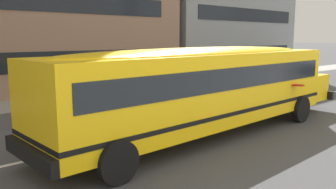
# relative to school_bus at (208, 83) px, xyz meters

# --- Properties ---
(ground_plane) EXTENTS (400.00, 400.00, 0.00)m
(ground_plane) POSITION_rel_school_bus_xyz_m (3.46, 1.37, -1.73)
(ground_plane) COLOR #424244
(sidewalk_far) EXTENTS (120.00, 3.00, 0.01)m
(sidewalk_far) POSITION_rel_school_bus_xyz_m (3.46, 9.43, -1.72)
(sidewalk_far) COLOR gray
(sidewalk_far) RESTS_ON ground_plane
(lane_centreline) EXTENTS (110.00, 0.16, 0.01)m
(lane_centreline) POSITION_rel_school_bus_xyz_m (3.46, 1.37, -1.73)
(lane_centreline) COLOR silver
(lane_centreline) RESTS_ON ground_plane
(school_bus) EXTENTS (13.11, 3.15, 2.91)m
(school_bus) POSITION_rel_school_bus_xyz_m (0.00, 0.00, 0.00)
(school_bus) COLOR yellow
(school_bus) RESTS_ON ground_plane
(parked_car_green_by_entrance) EXTENTS (3.92, 1.92, 1.64)m
(parked_car_green_by_entrance) POSITION_rel_school_bus_xyz_m (9.26, 6.63, -0.89)
(parked_car_green_by_entrance) COLOR #236038
(parked_car_green_by_entrance) RESTS_ON ground_plane
(parked_car_black_far_corner) EXTENTS (3.99, 2.06, 1.64)m
(parked_car_black_far_corner) POSITION_rel_school_bus_xyz_m (17.66, 6.84, -0.89)
(parked_car_black_far_corner) COLOR black
(parked_car_black_far_corner) RESTS_ON ground_plane
(apartment_block_far_centre) EXTENTS (15.03, 11.58, 13.30)m
(apartment_block_far_centre) POSITION_rel_school_bus_xyz_m (16.95, 16.69, 4.92)
(apartment_block_far_centre) COLOR gray
(apartment_block_far_centre) RESTS_ON ground_plane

